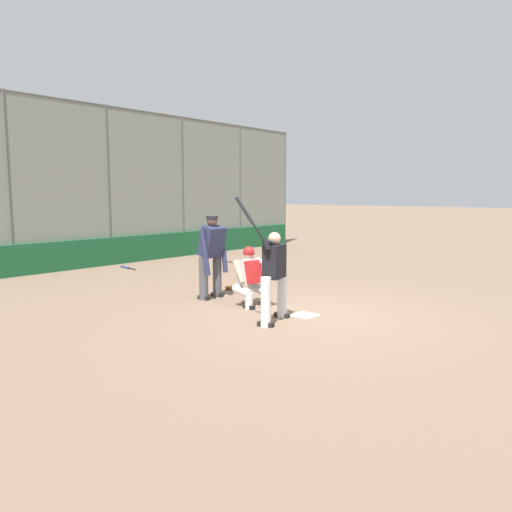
# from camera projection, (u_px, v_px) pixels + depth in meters

# --- Properties ---
(ground_plane) EXTENTS (160.00, 160.00, 0.00)m
(ground_plane) POSITION_uv_depth(u_px,v_px,m) (305.00, 315.00, 9.24)
(ground_plane) COLOR #7A604C
(home_plate_marker) EXTENTS (0.43, 0.43, 0.01)m
(home_plate_marker) POSITION_uv_depth(u_px,v_px,m) (305.00, 315.00, 9.24)
(home_plate_marker) COLOR white
(home_plate_marker) RESTS_ON ground_plane
(backstop_fence) EXTENTS (21.49, 0.08, 4.98)m
(backstop_fence) POSITION_uv_depth(u_px,v_px,m) (62.00, 182.00, 14.49)
(backstop_fence) COLOR #515651
(backstop_fence) RESTS_ON ground_plane
(padding_wall) EXTENTS (20.98, 0.18, 0.87)m
(padding_wall) POSITION_uv_depth(u_px,v_px,m) (67.00, 255.00, 14.69)
(padding_wall) COLOR #19512D
(padding_wall) RESTS_ON ground_plane
(bleachers_beyond) EXTENTS (14.99, 1.95, 1.16)m
(bleachers_beyond) POSITION_uv_depth(u_px,v_px,m) (74.00, 248.00, 17.27)
(bleachers_beyond) COLOR slate
(bleachers_beyond) RESTS_ON ground_plane
(batter_at_plate) EXTENTS (1.13, 0.57, 2.21)m
(batter_at_plate) POSITION_uv_depth(u_px,v_px,m) (274.00, 273.00, 8.66)
(batter_at_plate) COLOR silver
(batter_at_plate) RESTS_ON ground_plane
(catcher_behind_plate) EXTENTS (0.65, 0.79, 1.20)m
(catcher_behind_plate) POSITION_uv_depth(u_px,v_px,m) (251.00, 275.00, 9.94)
(catcher_behind_plate) COLOR silver
(catcher_behind_plate) RESTS_ON ground_plane
(umpire_home) EXTENTS (0.73, 0.45, 1.79)m
(umpire_home) POSITION_uv_depth(u_px,v_px,m) (212.00, 254.00, 10.63)
(umpire_home) COLOR #4C4C51
(umpire_home) RESTS_ON ground_plane
(spare_bat_by_padding) EXTENTS (0.18, 0.90, 0.07)m
(spare_bat_by_padding) POSITION_uv_depth(u_px,v_px,m) (126.00, 267.00, 15.08)
(spare_bat_by_padding) COLOR black
(spare_bat_by_padding) RESTS_ON ground_plane
(spare_bat_third_base_side) EXTENTS (0.32, 0.78, 0.07)m
(spare_bat_third_base_side) POSITION_uv_depth(u_px,v_px,m) (239.00, 262.00, 16.14)
(spare_bat_third_base_side) COLOR black
(spare_bat_third_base_side) RESTS_ON ground_plane
(fielding_glove_on_dirt) EXTENTS (0.30, 0.23, 0.11)m
(fielding_glove_on_dirt) POSITION_uv_depth(u_px,v_px,m) (230.00, 287.00, 11.74)
(fielding_glove_on_dirt) COLOR brown
(fielding_glove_on_dirt) RESTS_ON ground_plane
(baseball_loose) EXTENTS (0.07, 0.07, 0.07)m
(baseball_loose) POSITION_uv_depth(u_px,v_px,m) (264.00, 286.00, 11.99)
(baseball_loose) COLOR white
(baseball_loose) RESTS_ON ground_plane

